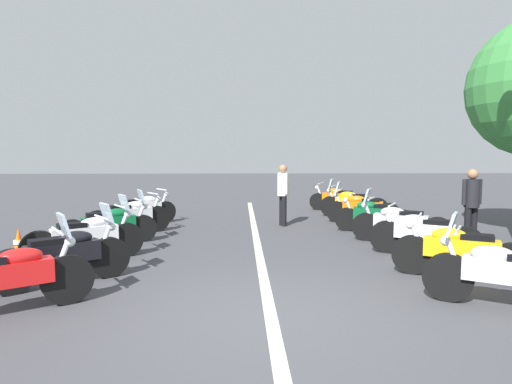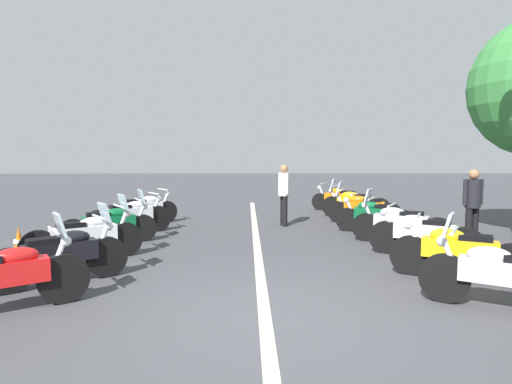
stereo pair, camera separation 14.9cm
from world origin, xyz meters
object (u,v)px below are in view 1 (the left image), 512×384
at_px(motorcycle_left_row_5, 143,209).
at_px(traffic_cone_0, 19,245).
at_px(motorcycle_left_row_0, 7,277).
at_px(motorcycle_right_row_6, 353,203).
at_px(motorcycle_right_row_3, 399,223).
at_px(bystander_1, 283,190).
at_px(motorcycle_right_row_2, 423,233).
at_px(motorcycle_right_row_5, 362,207).
at_px(motorcycle_left_row_3, 110,224).
at_px(motorcycle_right_row_4, 374,215).
at_px(motorcycle_left_row_4, 129,216).
at_px(motorcycle_right_row_1, 460,251).
at_px(bystander_0, 472,200).
at_px(motorcycle_left_row_1, 65,255).
at_px(motorcycle_right_row_7, 338,198).
at_px(motorcycle_left_row_2, 87,237).
at_px(motorcycle_right_row_0, 505,274).

bearing_deg(motorcycle_left_row_5, traffic_cone_0, -145.74).
height_order(motorcycle_left_row_0, motorcycle_right_row_6, motorcycle_left_row_0).
relative_size(motorcycle_right_row_3, bystander_1, 1.15).
height_order(motorcycle_right_row_2, motorcycle_right_row_5, motorcycle_right_row_5).
height_order(motorcycle_left_row_3, motorcycle_right_row_4, motorcycle_left_row_3).
relative_size(motorcycle_left_row_4, motorcycle_right_row_3, 0.94).
distance_m(motorcycle_right_row_4, motorcycle_right_row_5, 1.44).
relative_size(motorcycle_right_row_1, bystander_1, 1.13).
bearing_deg(bystander_0, motorcycle_right_row_2, -71.67).
xyz_separation_m(motorcycle_left_row_0, motorcycle_left_row_5, (6.86, -0.11, -0.02)).
xyz_separation_m(motorcycle_left_row_4, motorcycle_right_row_1, (-4.03, -6.26, -0.01)).
xyz_separation_m(motorcycle_left_row_1, motorcycle_right_row_7, (8.39, -6.11, -0.02)).
distance_m(motorcycle_left_row_0, motorcycle_left_row_4, 5.35).
height_order(motorcycle_left_row_2, bystander_1, bystander_1).
relative_size(motorcycle_right_row_1, motorcycle_right_row_5, 0.97).
height_order(motorcycle_right_row_1, motorcycle_right_row_3, motorcycle_right_row_3).
height_order(motorcycle_left_row_4, motorcycle_right_row_6, motorcycle_right_row_6).
bearing_deg(motorcycle_right_row_2, motorcycle_left_row_2, 32.70).
bearing_deg(motorcycle_left_row_3, motorcycle_left_row_4, 58.49).
distance_m(motorcycle_right_row_0, bystander_0, 4.35).
bearing_deg(traffic_cone_0, motorcycle_right_row_6, -55.90).
distance_m(motorcycle_left_row_2, motorcycle_right_row_3, 6.56).
xyz_separation_m(motorcycle_right_row_2, bystander_0, (1.10, -1.54, 0.52)).
distance_m(motorcycle_right_row_5, motorcycle_right_row_6, 1.19).
bearing_deg(motorcycle_left_row_4, bystander_1, -18.49).
bearing_deg(motorcycle_left_row_3, bystander_1, 4.49).
xyz_separation_m(motorcycle_left_row_1, traffic_cone_0, (1.63, 1.53, -0.18)).
height_order(motorcycle_right_row_0, traffic_cone_0, motorcycle_right_row_0).
relative_size(motorcycle_right_row_3, bystander_0, 1.18).
height_order(motorcycle_left_row_2, motorcycle_right_row_3, motorcycle_left_row_2).
relative_size(motorcycle_left_row_3, motorcycle_right_row_6, 0.97).
xyz_separation_m(motorcycle_right_row_1, motorcycle_right_row_4, (4.16, 0.09, -0.01)).
bearing_deg(motorcycle_right_row_4, motorcycle_right_row_1, 110.78).
height_order(motorcycle_left_row_1, motorcycle_right_row_2, motorcycle_left_row_1).
xyz_separation_m(motorcycle_left_row_1, motorcycle_left_row_2, (1.42, 0.18, 0.00)).
height_order(motorcycle_right_row_5, motorcycle_right_row_6, motorcycle_right_row_6).
bearing_deg(motorcycle_left_row_1, motorcycle_left_row_5, 54.61).
bearing_deg(motorcycle_right_row_4, traffic_cone_0, 38.56).
relative_size(motorcycle_left_row_2, traffic_cone_0, 3.09).
bearing_deg(bystander_1, motorcycle_left_row_1, -141.91).
relative_size(motorcycle_left_row_5, motorcycle_right_row_7, 0.90).
distance_m(motorcycle_left_row_4, bystander_1, 4.16).
xyz_separation_m(motorcycle_left_row_1, motorcycle_right_row_0, (-1.27, -6.06, -0.00)).
height_order(motorcycle_left_row_0, motorcycle_left_row_1, motorcycle_left_row_0).
bearing_deg(motorcycle_right_row_5, motorcycle_right_row_1, 111.06).
distance_m(motorcycle_right_row_3, motorcycle_right_row_7, 5.55).
xyz_separation_m(motorcycle_right_row_4, motorcycle_right_row_7, (4.14, -0.03, 0.00)).
relative_size(motorcycle_right_row_6, bystander_0, 1.21).
bearing_deg(motorcycle_right_row_7, motorcycle_left_row_4, 61.30).
relative_size(motorcycle_left_row_3, motorcycle_right_row_1, 1.01).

